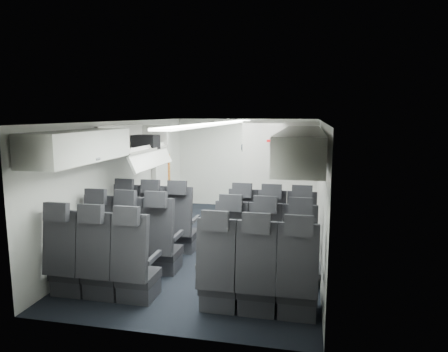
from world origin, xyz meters
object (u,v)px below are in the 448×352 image
at_px(seat_row_front, 212,230).
at_px(galley_unit, 284,171).
at_px(seat_row_mid, 197,248).
at_px(seat_row_rear, 176,273).
at_px(boarding_door, 162,174).
at_px(flight_attendant, 250,182).
at_px(carry_on_bag, 146,142).

relative_size(seat_row_front, galley_unit, 1.75).
xyz_separation_m(seat_row_mid, seat_row_rear, (0.00, -0.90, 0.00)).
xyz_separation_m(boarding_door, flight_attendant, (1.93, 0.13, -0.11)).
bearing_deg(flight_attendant, galley_unit, -47.51).
xyz_separation_m(seat_row_rear, boarding_door, (-1.64, 3.89, 0.55)).
distance_m(seat_row_rear, flight_attendant, 4.05).
distance_m(seat_row_front, carry_on_bag, 2.01).
relative_size(seat_row_mid, seat_row_rear, 1.00).
xyz_separation_m(seat_row_mid, galley_unit, (0.95, 4.15, 0.55)).
bearing_deg(carry_on_bag, seat_row_mid, -44.15).
distance_m(seat_row_mid, seat_row_rear, 0.90).
distance_m(seat_row_front, galley_unit, 3.43).
xyz_separation_m(galley_unit, flight_attendant, (-0.66, -1.04, -0.11)).
height_order(galley_unit, boarding_door, galley_unit).
bearing_deg(seat_row_rear, boarding_door, 112.87).
relative_size(seat_row_mid, flight_attendant, 1.98).
bearing_deg(carry_on_bag, galley_unit, 52.73).
bearing_deg(seat_row_rear, galley_unit, 79.35).
xyz_separation_m(seat_row_rear, flight_attendant, (0.29, 4.02, 0.44)).
distance_m(seat_row_mid, boarding_door, 3.45).
xyz_separation_m(seat_row_rear, carry_on_bag, (-1.35, 2.39, 1.37)).
bearing_deg(seat_row_rear, seat_row_mid, 90.00).
bearing_deg(seat_row_mid, boarding_door, 118.77).
distance_m(seat_row_rear, carry_on_bag, 3.07).
bearing_deg(seat_row_front, flight_attendant, 82.64).
relative_size(boarding_door, carry_on_bag, 4.34).
height_order(seat_row_front, galley_unit, galley_unit).
bearing_deg(galley_unit, carry_on_bag, -130.88).
bearing_deg(boarding_door, carry_on_bag, -79.21).
relative_size(seat_row_front, seat_row_rear, 1.00).
bearing_deg(flight_attendant, carry_on_bag, 119.85).
bearing_deg(galley_unit, seat_row_rear, -100.65).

